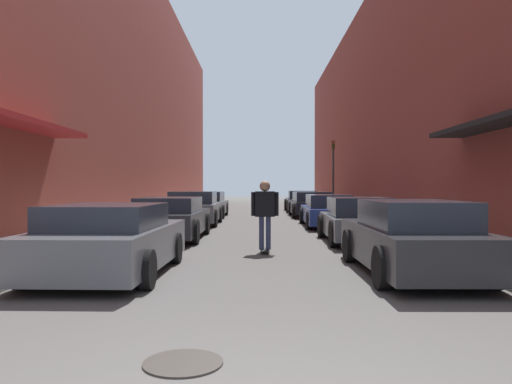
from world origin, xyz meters
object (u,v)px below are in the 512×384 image
at_px(parked_car_left_2, 194,209).
at_px(parked_car_right_0, 411,238).
at_px(parked_car_right_2, 328,211).
at_px(traffic_light, 333,169).
at_px(parked_car_left_1, 170,218).
at_px(parked_car_right_3, 311,204).
at_px(parked_car_left_3, 207,205).
at_px(parked_car_right_4, 302,201).
at_px(manhole_cover, 183,363).
at_px(parked_car_left_0, 110,240).
at_px(parked_car_right_1, 358,220).
at_px(skateboarder, 265,209).

relative_size(parked_car_left_2, parked_car_right_0, 0.91).
height_order(parked_car_right_2, traffic_light, traffic_light).
bearing_deg(traffic_light, parked_car_left_1, -117.90).
bearing_deg(parked_car_right_3, parked_car_left_1, -116.47).
relative_size(parked_car_left_3, parked_car_right_2, 0.92).
bearing_deg(traffic_light, parked_car_left_2, -132.95).
bearing_deg(parked_car_right_4, manhole_cover, -97.20).
bearing_deg(parked_car_left_0, parked_car_right_1, 43.59).
bearing_deg(parked_car_left_3, parked_car_right_3, 2.39).
height_order(parked_car_right_0, parked_car_right_3, parked_car_right_0).
relative_size(parked_car_left_3, manhole_cover, 6.22).
bearing_deg(parked_car_left_0, parked_car_right_0, 1.11).
height_order(parked_car_left_0, parked_car_right_1, parked_car_right_1).
relative_size(parked_car_right_3, skateboarder, 2.65).
relative_size(parked_car_right_1, parked_car_right_4, 0.84).
relative_size(parked_car_right_3, traffic_light, 1.14).
xyz_separation_m(parked_car_left_3, parked_car_right_0, (5.26, -15.96, 0.02)).
distance_m(parked_car_right_0, parked_car_right_2, 10.28).
xyz_separation_m(parked_car_right_4, traffic_light, (1.41, -3.26, 1.87)).
relative_size(parked_car_left_0, parked_car_right_4, 0.89).
bearing_deg(traffic_light, parked_car_right_0, -94.23).
height_order(parked_car_right_1, skateboarder, skateboarder).
relative_size(parked_car_left_0, parked_car_left_1, 0.92).
relative_size(parked_car_left_2, parked_car_right_2, 0.84).
distance_m(parked_car_right_1, parked_car_right_4, 16.52).
distance_m(parked_car_right_2, parked_car_right_3, 5.90).
bearing_deg(parked_car_left_1, skateboarder, -47.26).
bearing_deg(parked_car_right_0, skateboarder, 132.03).
height_order(parked_car_left_2, parked_car_right_4, parked_car_left_2).
height_order(parked_car_left_3, parked_car_right_4, parked_car_left_3).
xyz_separation_m(parked_car_right_0, parked_car_right_2, (-0.05, 10.28, -0.04)).
xyz_separation_m(parked_car_left_3, parked_car_right_3, (5.20, 0.22, 0.00)).
bearing_deg(parked_car_left_2, parked_car_right_1, -49.16).
distance_m(parked_car_left_0, traffic_light, 19.57).
height_order(parked_car_left_0, parked_car_left_1, parked_car_left_0).
relative_size(parked_car_left_0, parked_car_right_1, 1.06).
height_order(parked_car_right_4, manhole_cover, parked_car_right_4).
height_order(parked_car_right_2, parked_car_right_4, parked_car_right_4).
height_order(parked_car_left_3, skateboarder, skateboarder).
bearing_deg(parked_car_right_2, parked_car_left_2, 170.98).
relative_size(parked_car_left_2, traffic_light, 1.03).
bearing_deg(manhole_cover, skateboarder, 83.69).
bearing_deg(manhole_cover, parked_car_left_1, 100.68).
bearing_deg(parked_car_right_0, parked_car_left_3, 108.22).
bearing_deg(parked_car_right_2, parked_car_right_4, 90.06).
height_order(parked_car_left_0, parked_car_right_3, parked_car_right_3).
relative_size(parked_car_left_0, parked_car_right_3, 0.94).
distance_m(parked_car_left_0, parked_car_right_0, 5.27).
height_order(parked_car_right_1, traffic_light, traffic_light).
xyz_separation_m(parked_car_right_1, parked_car_right_3, (-0.10, 11.22, 0.02)).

